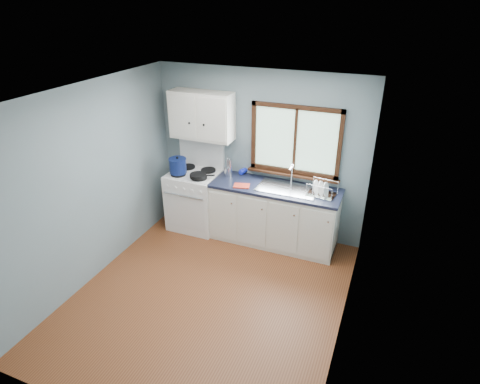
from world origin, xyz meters
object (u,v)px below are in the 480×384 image
at_px(skillet, 198,176).
at_px(utensil_crock, 228,172).
at_px(stockpot, 178,166).
at_px(dish_rack, 321,191).
at_px(sink, 287,193).
at_px(base_cabinets, 274,218).
at_px(thermos, 230,168).
at_px(gas_range, 195,198).

bearing_deg(skillet, utensil_crock, 15.25).
bearing_deg(stockpot, dish_rack, 4.13).
bearing_deg(sink, utensil_crock, 174.24).
xyz_separation_m(sink, skillet, (-1.31, -0.19, 0.13)).
distance_m(stockpot, utensil_crock, 0.76).
distance_m(base_cabinets, thermos, 0.99).
bearing_deg(stockpot, gas_range, 37.19).
distance_m(base_cabinets, skillet, 1.29).
height_order(gas_range, stockpot, gas_range).
bearing_deg(sink, dish_rack, -0.52).
height_order(gas_range, dish_rack, gas_range).
bearing_deg(base_cabinets, utensil_crock, 172.96).
xyz_separation_m(stockpot, utensil_crock, (0.71, 0.26, -0.09)).
bearing_deg(thermos, base_cabinets, -7.61).
distance_m(gas_range, base_cabinets, 1.31).
bearing_deg(sink, thermos, 173.82).
distance_m(gas_range, thermos, 0.80).
xyz_separation_m(skillet, dish_rack, (1.79, 0.19, -0.01)).
relative_size(gas_range, utensil_crock, 3.94).
bearing_deg(thermos, gas_range, -167.90).
bearing_deg(base_cabinets, dish_rack, -0.41).
bearing_deg(gas_range, thermos, 12.10).
bearing_deg(stockpot, sink, 5.46).
bearing_deg(dish_rack, thermos, -176.57).
distance_m(gas_range, sink, 1.53).
relative_size(sink, stockpot, 2.53).
xyz_separation_m(sink, stockpot, (-1.67, -0.16, 0.22)).
distance_m(gas_range, stockpot, 0.63).
distance_m(skillet, utensil_crock, 0.46).
bearing_deg(skillet, sink, -15.71).
bearing_deg(skillet, dish_rack, -18.08).
xyz_separation_m(utensil_crock, dish_rack, (1.44, -0.10, -0.02)).
distance_m(sink, stockpot, 1.69).
distance_m(skillet, dish_rack, 1.80).
distance_m(stockpot, dish_rack, 2.16).
height_order(stockpot, dish_rack, stockpot).
height_order(skillet, dish_rack, dish_rack).
height_order(base_cabinets, utensil_crock, utensil_crock).
distance_m(sink, utensil_crock, 0.97).
height_order(base_cabinets, dish_rack, dish_rack).
xyz_separation_m(stockpot, thermos, (0.74, 0.26, -0.02)).
xyz_separation_m(base_cabinets, thermos, (-0.75, 0.10, 0.64)).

